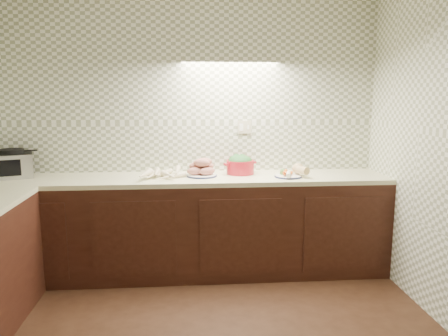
{
  "coord_description": "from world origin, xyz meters",
  "views": [
    {
      "loc": [
        0.02,
        -2.35,
        1.65
      ],
      "look_at": [
        0.31,
        1.25,
        1.02
      ],
      "focal_mm": 35.0,
      "sensor_mm": 36.0,
      "label": 1
    }
  ],
  "objects": [
    {
      "name": "parsnip_pile",
      "position": [
        -0.24,
        1.51,
        0.94
      ],
      "size": [
        0.35,
        0.4,
        0.08
      ],
      "color": "beige",
      "rests_on": "counter"
    },
    {
      "name": "dutch_oven",
      "position": [
        0.49,
        1.61,
        0.99
      ],
      "size": [
        0.33,
        0.33,
        0.18
      ],
      "rotation": [
        0.0,
        0.0,
        0.37
      ],
      "color": "red",
      "rests_on": "counter"
    },
    {
      "name": "veg_plate",
      "position": [
        0.94,
        1.45,
        0.94
      ],
      "size": [
        0.31,
        0.31,
        0.12
      ],
      "rotation": [
        0.0,
        0.0,
        0.34
      ],
      "color": "#1A1F45",
      "rests_on": "counter"
    },
    {
      "name": "onion_bowl",
      "position": [
        0.16,
        1.64,
        0.94
      ],
      "size": [
        0.15,
        0.15,
        0.12
      ],
      "color": "black",
      "rests_on": "counter"
    },
    {
      "name": "toaster_oven",
      "position": [
        -1.56,
        1.61,
        1.02
      ],
      "size": [
        0.43,
        0.38,
        0.25
      ],
      "rotation": [
        0.0,
        0.0,
        0.35
      ],
      "color": "black",
      "rests_on": "counter"
    },
    {
      "name": "counter",
      "position": [
        -0.68,
        0.68,
        0.45
      ],
      "size": [
        3.6,
        3.6,
        0.9
      ],
      "color": "black",
      "rests_on": "ground"
    },
    {
      "name": "room",
      "position": [
        0.0,
        0.0,
        1.63
      ],
      "size": [
        3.6,
        3.6,
        2.6
      ],
      "color": "black",
      "rests_on": "ground"
    },
    {
      "name": "sweet_potato_plate",
      "position": [
        0.13,
        1.53,
        0.97
      ],
      "size": [
        0.28,
        0.28,
        0.17
      ],
      "rotation": [
        0.0,
        0.0,
        -0.03
      ],
      "color": "#1A1F45",
      "rests_on": "counter"
    }
  ]
}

